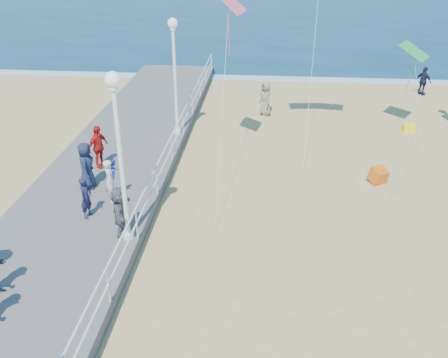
# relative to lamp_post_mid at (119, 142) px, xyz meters

# --- Properties ---
(ground) EXTENTS (160.00, 160.00, 0.00)m
(ground) POSITION_rel_lamp_post_mid_xyz_m (5.35, 0.00, -3.66)
(ground) COLOR tan
(ground) RESTS_ON ground
(surf_line) EXTENTS (160.00, 1.20, 0.04)m
(surf_line) POSITION_rel_lamp_post_mid_xyz_m (5.35, 20.50, -3.63)
(surf_line) COLOR white
(surf_line) RESTS_ON ground
(boardwalk) EXTENTS (5.00, 44.00, 0.40)m
(boardwalk) POSITION_rel_lamp_post_mid_xyz_m (-2.15, 0.00, -3.46)
(boardwalk) COLOR slate
(boardwalk) RESTS_ON ground
(railing) EXTENTS (0.05, 42.00, 0.55)m
(railing) POSITION_rel_lamp_post_mid_xyz_m (0.30, 0.00, -2.41)
(railing) COLOR white
(railing) RESTS_ON boardwalk
(lamp_post_mid) EXTENTS (0.44, 0.44, 5.32)m
(lamp_post_mid) POSITION_rel_lamp_post_mid_xyz_m (0.00, 0.00, 0.00)
(lamp_post_mid) COLOR white
(lamp_post_mid) RESTS_ON boardwalk
(lamp_post_far) EXTENTS (0.44, 0.44, 5.32)m
(lamp_post_far) POSITION_rel_lamp_post_mid_xyz_m (0.00, 9.00, 0.00)
(lamp_post_far) COLOR white
(lamp_post_far) RESTS_ON boardwalk
(woman_holding_toddler) EXTENTS (0.55, 0.68, 1.60)m
(woman_holding_toddler) POSITION_rel_lamp_post_mid_xyz_m (-1.20, 2.29, -2.46)
(woman_holding_toddler) COLOR silver
(woman_holding_toddler) RESTS_ON boardwalk
(toddler_held) EXTENTS (0.37, 0.41, 0.71)m
(toddler_held) POSITION_rel_lamp_post_mid_xyz_m (-1.05, 2.44, -2.06)
(toddler_held) COLOR blue
(toddler_held) RESTS_ON boardwalk
(spectator_0) EXTENTS (0.45, 0.59, 1.46)m
(spectator_0) POSITION_rel_lamp_post_mid_xyz_m (-1.69, 1.14, -2.53)
(spectator_0) COLOR #1C1B3B
(spectator_0) RESTS_ON boardwalk
(spectator_3) EXTENTS (0.85, 1.13, 1.78)m
(spectator_3) POSITION_rel_lamp_post_mid_xyz_m (-2.51, 5.03, -2.37)
(spectator_3) COLOR red
(spectator_3) RESTS_ON boardwalk
(spectator_4) EXTENTS (0.71, 0.96, 1.80)m
(spectator_4) POSITION_rel_lamp_post_mid_xyz_m (-2.38, 3.23, -2.36)
(spectator_4) COLOR #192238
(spectator_4) RESTS_ON boardwalk
(spectator_5) EXTENTS (0.73, 1.62, 1.68)m
(spectator_5) POSITION_rel_lamp_post_mid_xyz_m (-0.24, 0.17, -2.42)
(spectator_5) COLOR #5A5A5F
(spectator_5) RESTS_ON boardwalk
(beach_walker_b) EXTENTS (0.99, 1.03, 1.72)m
(beach_walker_b) POSITION_rel_lamp_post_mid_xyz_m (13.60, 17.66, -2.80)
(beach_walker_b) COLOR #171933
(beach_walker_b) RESTS_ON ground
(beach_walker_c) EXTENTS (0.94, 1.08, 1.86)m
(beach_walker_c) POSITION_rel_lamp_post_mid_xyz_m (4.12, 13.14, -2.73)
(beach_walker_c) COLOR #857C5C
(beach_walker_c) RESTS_ON ground
(box_kite) EXTENTS (0.83, 0.89, 0.74)m
(box_kite) POSITION_rel_lamp_post_mid_xyz_m (8.72, 5.31, -3.36)
(box_kite) COLOR red
(box_kite) RESTS_ON ground
(beach_chair_left) EXTENTS (0.55, 0.55, 0.40)m
(beach_chair_left) POSITION_rel_lamp_post_mid_xyz_m (11.32, 11.29, -3.46)
(beach_chair_left) COLOR #F4F319
(beach_chair_left) RESTS_ON ground
(kite_diamond_pink) EXTENTS (1.31, 1.57, 0.93)m
(kite_diamond_pink) POSITION_rel_lamp_post_mid_xyz_m (2.62, 6.76, 3.08)
(kite_diamond_pink) COLOR #FF5D73
(kite_diamond_green) EXTENTS (1.72, 1.77, 0.67)m
(kite_diamond_green) POSITION_rel_lamp_post_mid_xyz_m (10.99, 11.37, 0.34)
(kite_diamond_green) COLOR green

